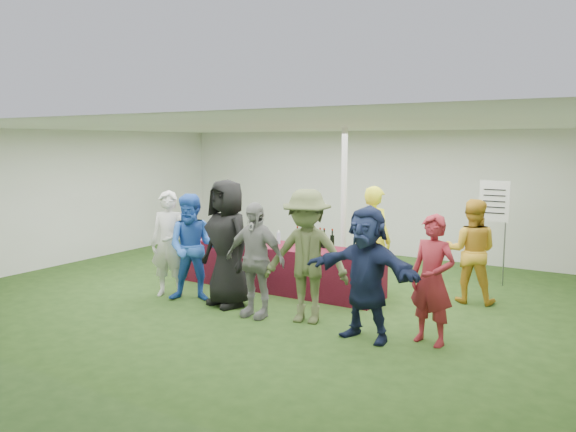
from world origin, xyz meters
The scene contains 18 objects.
ground centered at (0.00, 0.00, 0.00)m, with size 60.00×60.00×0.00m, color #284719.
tent centered at (0.50, 1.20, 1.35)m, with size 10.00×10.00×10.00m.
serving_table centered at (-0.27, 0.27, 0.38)m, with size 3.60×0.80×0.75m, color maroon.
wine_bottles centered at (0.36, 0.42, 0.87)m, with size 0.69×0.12×0.32m.
wine_glasses centered at (-1.17, 0.00, 0.86)m, with size 1.17×0.11×0.16m.
water_bottle centered at (-0.30, 0.35, 0.85)m, with size 0.07×0.07×0.23m.
bar_towel centered at (1.33, 0.32, 0.77)m, with size 0.25×0.18×0.03m, color white.
dump_bucket centered at (1.29, 0.05, 0.84)m, with size 0.23×0.23×0.18m, color slate.
wine_list_sign centered at (2.74, 2.45, 1.32)m, with size 0.50×0.03×1.80m.
staff_pourer centered at (1.19, 0.91, 0.88)m, with size 0.64×0.42×1.76m, color yellow.
staff_back centered at (2.69, 1.14, 0.80)m, with size 0.78×0.61×1.60m, color gold.
customer_0 centered at (-1.51, -0.99, 0.85)m, with size 0.62×0.41×1.69m, color silver.
customer_1 centered at (-1.01, -1.00, 0.83)m, with size 0.81×0.63×1.67m, color blue.
customer_2 centered at (-0.40, -0.94, 0.95)m, with size 0.93×0.61×1.91m, color black.
customer_3 centered at (0.26, -1.17, 0.81)m, with size 0.95×0.40×1.63m, color gray.
customer_4 centered at (1.01, -1.01, 0.92)m, with size 1.18×0.68×1.83m, color #515B33.
customer_5 centered at (1.97, -1.21, 0.84)m, with size 1.56×0.50×1.69m, color #182244.
customer_6 centered at (2.72, -0.95, 0.80)m, with size 0.58×0.38×1.60m, color maroon.
Camera 1 is at (4.67, -7.52, 2.45)m, focal length 35.00 mm.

